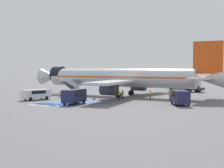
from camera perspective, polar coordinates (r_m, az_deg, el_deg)
The scene contains 19 objects.
ground_plane at distance 62.15m, azimuth 1.42°, elevation -2.33°, with size 600.00×600.00×0.00m, color slate.
apron_leadline_yellow at distance 63.35m, azimuth 1.09°, elevation -2.23°, with size 0.20×75.60×0.01m, color gold.
apron_stand_patch_blue at distance 52.46m, azimuth -7.82°, elevation -3.31°, with size 6.40×10.87×0.01m, color #2856A8.
apron_walkway_bar_0 at distance 50.97m, azimuth -13.47°, elevation -3.54°, with size 0.44×3.60×0.01m, color silver.
apron_walkway_bar_1 at distance 50.07m, azimuth -12.58°, elevation -3.64°, with size 0.44×3.60×0.01m, color silver.
apron_walkway_bar_2 at distance 49.18m, azimuth -11.66°, elevation -3.75°, with size 0.44×3.60×0.01m, color silver.
apron_walkway_bar_3 at distance 48.30m, azimuth -10.70°, elevation -3.85°, with size 0.44×3.60×0.01m, color silver.
airliner at distance 62.83m, azimuth 1.62°, elevation 1.11°, with size 41.26×32.12×10.41m.
boarding_stairs_forward at distance 64.10m, azimuth -7.64°, elevation -1.32°, with size 2.82×5.44×3.93m.
fuel_tanker at distance 77.63m, azimuth 13.39°, elevation -0.10°, with size 8.89×3.29×3.44m.
service_van_0 at distance 49.25m, azimuth -6.93°, elevation -2.09°, with size 2.91×4.99×2.32m.
service_van_1 at distance 48.70m, azimuth 12.35°, elevation -2.23°, with size 4.24×4.61×2.26m.
service_van_2 at distance 57.33m, azimuth -13.73°, elevation -1.71°, with size 2.88×5.46×1.86m.
ground_crew_0 at distance 55.77m, azimuth 10.57°, elevation -1.90°, with size 0.48×0.34×1.79m.
ground_crew_1 at distance 58.08m, azimuth 1.95°, elevation -1.77°, with size 0.48×0.44×1.62m.
ground_crew_2 at distance 56.23m, azimuth 1.27°, elevation -1.92°, with size 0.24×0.44×1.64m.
ground_crew_3 at distance 57.01m, azimuth 7.01°, elevation -1.81°, with size 0.36×0.48×1.74m.
traffic_cone_0 at distance 59.36m, azimuth -8.42°, elevation -2.36°, with size 0.45×0.45×0.49m.
traffic_cone_1 at distance 56.25m, azimuth -3.31°, elevation -2.53°, with size 0.61×0.61×0.68m.
Camera 1 is at (35.23, -50.90, 5.56)m, focal length 50.00 mm.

